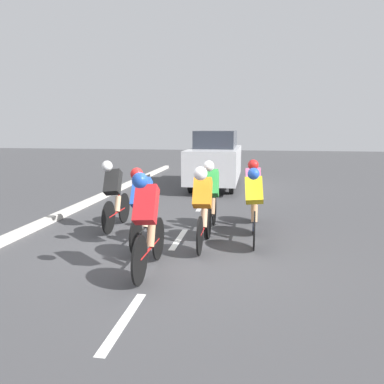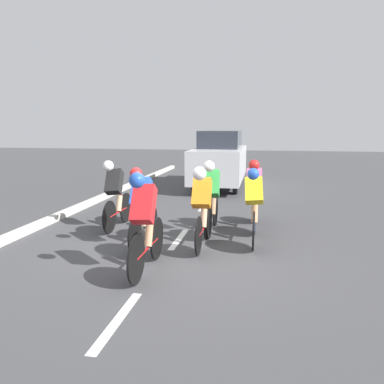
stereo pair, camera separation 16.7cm
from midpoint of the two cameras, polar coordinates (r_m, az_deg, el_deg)
name	(u,v)px [view 2 (the right image)]	position (r m, az deg, el deg)	size (l,w,h in m)	color
ground_plane	(172,249)	(6.86, -2.41, -8.63)	(60.00, 60.00, 0.00)	#424244
lane_stripe_near	(118,320)	(4.57, -10.19, -18.65)	(0.12, 1.40, 0.01)	white
lane_stripe_mid	(179,239)	(7.42, -1.35, -7.16)	(0.12, 1.40, 0.01)	white
lane_stripe_far	(204,206)	(10.47, 2.29, -2.13)	(0.12, 1.40, 0.01)	white
curb	(32,228)	(8.63, -22.70, -5.04)	(0.20, 25.41, 0.14)	beige
cyclist_blue	(142,205)	(6.84, -6.95, -1.97)	(0.34, 1.69, 1.49)	black
cyclist_black	(115,193)	(8.18, -11.04, -0.11)	(0.37, 1.63, 1.50)	black
cyclist_orange	(202,205)	(6.71, 2.25, -1.92)	(0.34, 1.64, 1.51)	black
cyclist_red	(145,220)	(5.60, -6.39, -4.28)	(0.35, 1.74, 1.56)	black
cyclist_yellow	(254,204)	(7.11, 10.11, -1.81)	(0.36, 1.75, 1.46)	black
cyclist_pink	(255,193)	(8.08, 10.11, -0.09)	(0.36, 1.68, 1.52)	black
cyclist_green	(212,195)	(7.71, 3.63, -0.48)	(0.35, 1.69, 1.52)	black
support_car	(220,159)	(13.81, 4.65, 5.07)	(1.70, 4.57, 2.05)	black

